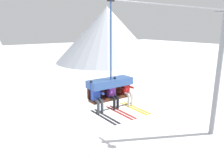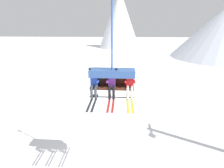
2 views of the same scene
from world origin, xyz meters
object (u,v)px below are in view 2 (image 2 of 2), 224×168
(chairlift_chair, at_px, (112,75))
(skier_red, at_px, (130,84))
(skier_blue, at_px, (94,83))
(skier_purple, at_px, (112,83))

(chairlift_chair, height_order, skier_red, chairlift_chair)
(chairlift_chair, height_order, skier_blue, chairlift_chair)
(skier_purple, relative_size, skier_red, 1.00)
(skier_purple, bearing_deg, skier_blue, 180.00)
(skier_blue, xyz_separation_m, skier_purple, (0.78, 0.00, 0.00))
(chairlift_chair, relative_size, skier_red, 2.53)
(skier_purple, xyz_separation_m, skier_red, (0.77, -0.01, -0.02))
(skier_blue, relative_size, skier_purple, 1.00)
(skier_blue, height_order, skier_purple, same)
(skier_blue, relative_size, skier_red, 1.00)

